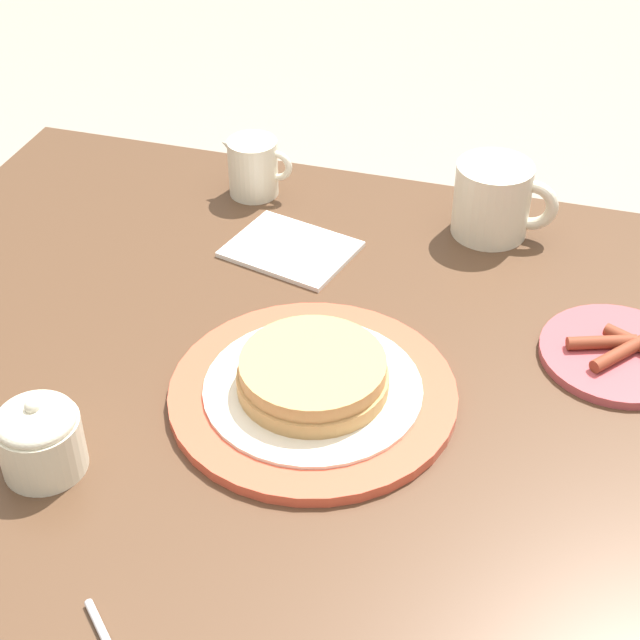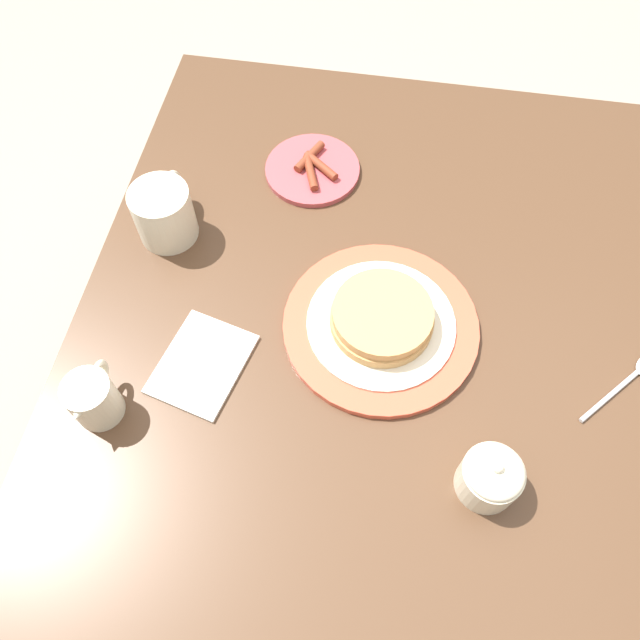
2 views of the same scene
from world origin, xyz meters
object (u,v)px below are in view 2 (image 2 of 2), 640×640
Objects in this scene: side_plate_bacon at (313,169)px; sugar_bowl at (491,476)px; pancake_plate at (382,319)px; coffee_mug at (164,212)px; spoon at (637,373)px; napkin at (202,364)px; creamer_pitcher at (93,399)px.

side_plate_bacon is 0.59m from sugar_bowl.
coffee_mug reaches higher than pancake_plate.
coffee_mug is 0.74m from spoon.
pancake_plate reaches higher than napkin.
sugar_bowl is at bearing -122.87° from coffee_mug.
pancake_plate is 2.27× the size of coffee_mug.
coffee_mug is 0.26m from napkin.
side_plate_bacon is 1.98× the size of sugar_bowl.
pancake_plate is at bearing -61.61° from creamer_pitcher.
creamer_pitcher is 0.59× the size of napkin.
coffee_mug is 1.28× the size of creamer_pitcher.
sugar_bowl is at bearing -104.93° from napkin.
pancake_plate is 3.51× the size of sugar_bowl.
spoon is (-0.02, -0.37, -0.01)m from pancake_plate.
pancake_plate is 0.32m from side_plate_bacon.
coffee_mug is at bearing 26.45° from napkin.
napkin is at bearing 75.07° from sugar_bowl.
coffee_mug reaches higher than side_plate_bacon.
spoon is (-0.14, -0.72, -0.04)m from coffee_mug.
pancake_plate reaches higher than side_plate_bacon.
sugar_bowl is at bearing 133.05° from spoon.
pancake_plate is 0.38m from coffee_mug.
side_plate_bacon reaches higher than napkin.
napkin is at bearing 166.50° from side_plate_bacon.
napkin is (-0.23, -0.11, -0.04)m from coffee_mug.
creamer_pitcher is (-0.20, 0.36, 0.02)m from pancake_plate.
spoon is (0.19, -0.21, -0.03)m from sugar_bowl.
spoon is at bearing -93.14° from pancake_plate.
napkin is at bearing 113.55° from pancake_plate.
side_plate_bacon is 0.97× the size of napkin.
coffee_mug is 0.93× the size of spoon.
creamer_pitcher is 0.15m from napkin.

